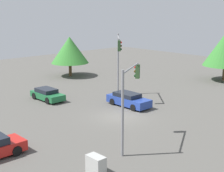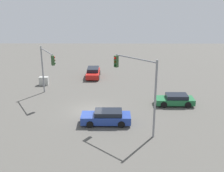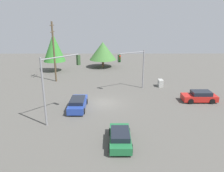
{
  "view_description": "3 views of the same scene",
  "coord_description": "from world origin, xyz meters",
  "px_view_note": "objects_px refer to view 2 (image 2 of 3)",
  "views": [
    {
      "loc": [
        21.3,
        -20.74,
        9.69
      ],
      "look_at": [
        -0.84,
        -0.15,
        2.72
      ],
      "focal_mm": 55.0,
      "sensor_mm": 36.0,
      "label": 1
    },
    {
      "loc": [
        -2.47,
        27.29,
        12.09
      ],
      "look_at": [
        -2.32,
        -0.63,
        2.57
      ],
      "focal_mm": 45.0,
      "sensor_mm": 36.0,
      "label": 2
    },
    {
      "loc": [
        -25.7,
        -0.96,
        10.3
      ],
      "look_at": [
        -0.99,
        -1.05,
        2.56
      ],
      "focal_mm": 35.0,
      "sensor_mm": 36.0,
      "label": 3
    }
  ],
  "objects_px": {
    "sedan_red": "(93,73)",
    "sedan_green": "(175,100)",
    "sedan_blue": "(106,117)",
    "electrical_cabinet": "(44,81)",
    "traffic_signal_main": "(47,64)",
    "traffic_signal_cross": "(139,81)"
  },
  "relations": [
    {
      "from": "sedan_red",
      "to": "sedan_green",
      "type": "height_order",
      "value": "sedan_red"
    },
    {
      "from": "sedan_blue",
      "to": "electrical_cabinet",
      "type": "relative_size",
      "value": 3.94
    },
    {
      "from": "traffic_signal_main",
      "to": "electrical_cabinet",
      "type": "xyz_separation_m",
      "value": [
        1.63,
        -4.46,
        -3.5
      ]
    },
    {
      "from": "traffic_signal_cross",
      "to": "electrical_cabinet",
      "type": "distance_m",
      "value": 17.92
    },
    {
      "from": "traffic_signal_cross",
      "to": "sedan_blue",
      "type": "bearing_deg",
      "value": 17.03
    },
    {
      "from": "traffic_signal_main",
      "to": "electrical_cabinet",
      "type": "height_order",
      "value": "traffic_signal_main"
    },
    {
      "from": "sedan_red",
      "to": "sedan_green",
      "type": "distance_m",
      "value": 14.44
    },
    {
      "from": "sedan_green",
      "to": "sedan_red",
      "type": "bearing_deg",
      "value": 42.89
    },
    {
      "from": "traffic_signal_main",
      "to": "traffic_signal_cross",
      "type": "relative_size",
      "value": 0.85
    },
    {
      "from": "sedan_blue",
      "to": "traffic_signal_cross",
      "type": "bearing_deg",
      "value": -115.68
    },
    {
      "from": "traffic_signal_main",
      "to": "sedan_red",
      "type": "bearing_deg",
      "value": 119.45
    },
    {
      "from": "traffic_signal_main",
      "to": "sedan_green",
      "type": "bearing_deg",
      "value": 50.2
    },
    {
      "from": "sedan_green",
      "to": "traffic_signal_main",
      "type": "relative_size",
      "value": 0.72
    },
    {
      "from": "sedan_green",
      "to": "electrical_cabinet",
      "type": "xyz_separation_m",
      "value": [
        16.21,
        -6.95,
        -0.05
      ]
    },
    {
      "from": "traffic_signal_cross",
      "to": "electrical_cabinet",
      "type": "relative_size",
      "value": 5.76
    },
    {
      "from": "sedan_green",
      "to": "sedan_blue",
      "type": "height_order",
      "value": "sedan_blue"
    },
    {
      "from": "traffic_signal_main",
      "to": "electrical_cabinet",
      "type": "relative_size",
      "value": 4.89
    },
    {
      "from": "traffic_signal_cross",
      "to": "sedan_green",
      "type": "bearing_deg",
      "value": -84.63
    },
    {
      "from": "sedan_red",
      "to": "traffic_signal_cross",
      "type": "distance_m",
      "value": 17.91
    },
    {
      "from": "sedan_blue",
      "to": "traffic_signal_main",
      "type": "bearing_deg",
      "value": 44.58
    },
    {
      "from": "sedan_green",
      "to": "traffic_signal_main",
      "type": "xyz_separation_m",
      "value": [
        14.58,
        -2.49,
        3.44
      ]
    },
    {
      "from": "sedan_blue",
      "to": "electrical_cabinet",
      "type": "bearing_deg",
      "value": 36.81
    }
  ]
}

